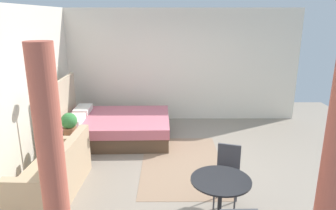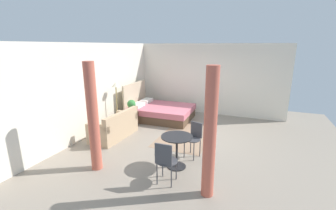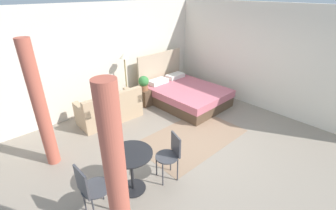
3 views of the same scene
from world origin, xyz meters
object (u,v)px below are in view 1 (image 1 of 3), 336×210
potted_plant (69,123)px  cafe_chair_near_window (228,169)px  couch (55,175)px  nightstand (72,144)px  bed (113,126)px  floor_lamp (39,102)px  balcony_table (220,196)px

potted_plant → cafe_chair_near_window: size_ratio=0.48×
couch → cafe_chair_near_window: cafe_chair_near_window is taller
cafe_chair_near_window → nightstand: bearing=59.9°
couch → cafe_chair_near_window: (-0.27, -2.50, 0.24)m
bed → couch: bearing=166.8°
bed → couch: 2.20m
potted_plant → couch: bearing=-174.8°
potted_plant → nightstand: bearing=15.5°
floor_lamp → cafe_chair_near_window: floor_lamp is taller
balcony_table → bed: bearing=30.1°
potted_plant → balcony_table: potted_plant is taller
couch → potted_plant: bearing=5.2°
couch → cafe_chair_near_window: 2.53m
couch → nightstand: bearing=6.1°
couch → potted_plant: (1.16, 0.11, 0.41)m
balcony_table → cafe_chair_near_window: bearing=-17.8°
couch → cafe_chair_near_window: size_ratio=1.83×
potted_plant → cafe_chair_near_window: (-1.43, -2.61, -0.17)m
potted_plant → cafe_chair_near_window: potted_plant is taller
couch → floor_lamp: bearing=29.2°
bed → balcony_table: 3.57m
couch → floor_lamp: size_ratio=1.03×
nightstand → bed: bearing=-35.9°
floor_lamp → cafe_chair_near_window: size_ratio=1.78×
bed → nightstand: size_ratio=4.79×
bed → floor_lamp: (-1.31, 0.96, 0.90)m
floor_lamp → potted_plant: bearing=-46.5°
floor_lamp → cafe_chair_near_window: bearing=-110.3°
bed → floor_lamp: bearing=143.8°
couch → potted_plant: potted_plant is taller
couch → floor_lamp: 1.30m
bed → nightstand: 1.09m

